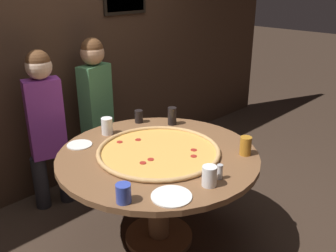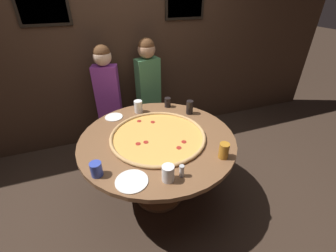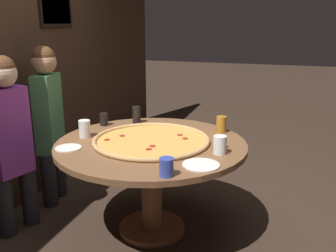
# 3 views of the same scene
# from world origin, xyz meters

# --- Properties ---
(ground_plane) EXTENTS (24.00, 24.00, 0.00)m
(ground_plane) POSITION_xyz_m (0.00, 0.00, 0.00)
(ground_plane) COLOR #38281E
(dining_table) EXTENTS (1.43, 1.43, 0.74)m
(dining_table) POSITION_xyz_m (0.00, 0.00, 0.59)
(dining_table) COLOR brown
(dining_table) RESTS_ON ground_plane
(giant_pizza) EXTENTS (0.88, 0.88, 0.03)m
(giant_pizza) POSITION_xyz_m (0.01, 0.00, 0.75)
(giant_pizza) COLOR #E5A84C
(giant_pizza) RESTS_ON dining_table
(drink_cup_far_right) EXTENTS (0.09, 0.09, 0.11)m
(drink_cup_far_right) POSITION_xyz_m (-0.56, -0.31, 0.80)
(drink_cup_far_right) COLOR #384CB7
(drink_cup_far_right) RESTS_ON dining_table
(drink_cup_centre_back) EXTENTS (0.09, 0.09, 0.13)m
(drink_cup_centre_back) POSITION_xyz_m (-0.09, -0.53, 0.80)
(drink_cup_centre_back) COLOR white
(drink_cup_centre_back) RESTS_ON dining_table
(drink_cup_near_right) EXTENTS (0.09, 0.09, 0.13)m
(drink_cup_near_right) POSITION_xyz_m (-0.04, 0.53, 0.81)
(drink_cup_near_right) COLOR white
(drink_cup_near_right) RESTS_ON dining_table
(drink_cup_beside_pizza) EXTENTS (0.07, 0.07, 0.11)m
(drink_cup_beside_pizza) POSITION_xyz_m (0.30, 0.54, 0.79)
(drink_cup_beside_pizza) COLOR black
(drink_cup_beside_pizza) RESTS_ON dining_table
(drink_cup_by_shaker) EXTENTS (0.07, 0.07, 0.15)m
(drink_cup_by_shaker) POSITION_xyz_m (0.47, 0.31, 0.81)
(drink_cup_by_shaker) COLOR black
(drink_cup_by_shaker) RESTS_ON dining_table
(drink_cup_far_left) EXTENTS (0.08, 0.08, 0.13)m
(drink_cup_far_left) POSITION_xyz_m (0.41, -0.45, 0.81)
(drink_cup_far_left) COLOR #BC7A23
(drink_cup_far_left) RESTS_ON dining_table
(white_plate_right_side) EXTENTS (0.24, 0.24, 0.01)m
(white_plate_right_side) POSITION_xyz_m (-0.34, -0.46, 0.74)
(white_plate_right_side) COLOR white
(white_plate_right_side) RESTS_ON dining_table
(white_plate_left_side) EXTENTS (0.18, 0.18, 0.01)m
(white_plate_left_side) POSITION_xyz_m (-0.32, 0.51, 0.74)
(white_plate_left_side) COLOR white
(white_plate_left_side) RESTS_ON dining_table
(condiment_shaker) EXTENTS (0.04, 0.04, 0.10)m
(condiment_shaker) POSITION_xyz_m (0.01, -0.53, 0.79)
(condiment_shaker) COLOR silver
(condiment_shaker) RESTS_ON dining_table
(diner_far_left) EXTENTS (0.36, 0.23, 1.38)m
(diner_far_left) POSITION_xyz_m (-0.31, 1.01, 0.78)
(diner_far_left) COLOR #232328
(diner_far_left) RESTS_ON ground_plane
(diner_side_right) EXTENTS (0.37, 0.21, 1.41)m
(diner_side_right) POSITION_xyz_m (0.22, 1.04, 0.80)
(diner_side_right) COLOR #232328
(diner_side_right) RESTS_ON ground_plane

